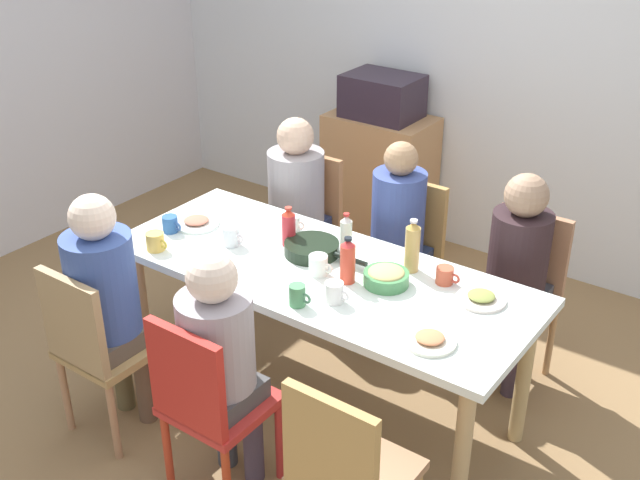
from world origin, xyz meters
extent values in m
plane|color=olive|center=(0.00, 0.00, 0.00)|extent=(6.38, 6.38, 0.00)
cube|color=silver|center=(0.00, 2.01, 1.30)|extent=(5.55, 0.12, 2.60)
cube|color=white|center=(0.00, 0.00, 0.75)|extent=(2.05, 0.82, 0.04)
cylinder|color=tan|center=(-0.92, -0.31, 0.36)|extent=(0.07, 0.07, 0.73)
cylinder|color=tan|center=(0.92, -0.31, 0.36)|extent=(0.07, 0.07, 0.73)
cylinder|color=tan|center=(-0.92, 0.31, 0.36)|extent=(0.07, 0.07, 0.73)
cylinder|color=tan|center=(0.92, 0.31, 0.36)|extent=(0.07, 0.07, 0.73)
cube|color=#B38249|center=(-0.68, 0.71, 0.44)|extent=(0.40, 0.40, 0.04)
cylinder|color=tan|center=(-0.51, 0.88, 0.21)|extent=(0.04, 0.04, 0.43)
cylinder|color=#AA8148|center=(-0.85, 0.88, 0.21)|extent=(0.04, 0.04, 0.43)
cylinder|color=#A38253|center=(-0.51, 0.54, 0.21)|extent=(0.04, 0.04, 0.43)
cylinder|color=#A48356|center=(-0.85, 0.54, 0.21)|extent=(0.04, 0.04, 0.43)
cube|color=#B0774B|center=(-0.68, 0.89, 0.68)|extent=(0.38, 0.04, 0.45)
cylinder|color=#233349|center=(-0.60, 0.61, 0.23)|extent=(0.09, 0.09, 0.45)
cylinder|color=#312951|center=(-0.76, 0.61, 0.23)|extent=(0.09, 0.09, 0.45)
cube|color=navy|center=(-0.68, 0.71, 0.50)|extent=(0.30, 0.30, 0.10)
cylinder|color=#A19A9F|center=(-0.68, 0.71, 0.76)|extent=(0.33, 0.33, 0.42)
sphere|color=beige|center=(-0.68, 0.71, 1.06)|extent=(0.21, 0.21, 0.21)
cube|color=#A9844F|center=(-0.68, -0.71, 0.44)|extent=(0.40, 0.40, 0.04)
cylinder|color=#AF7D58|center=(-0.85, -0.88, 0.21)|extent=(0.04, 0.04, 0.43)
cylinder|color=#A77755|center=(-0.51, -0.88, 0.21)|extent=(0.04, 0.04, 0.43)
cylinder|color=#B07B50|center=(-0.85, -0.54, 0.21)|extent=(0.04, 0.04, 0.43)
cylinder|color=#A97D57|center=(-0.51, -0.54, 0.21)|extent=(0.04, 0.04, 0.43)
cube|color=tan|center=(-0.68, -0.89, 0.68)|extent=(0.38, 0.04, 0.45)
cylinder|color=brown|center=(-0.76, -0.61, 0.23)|extent=(0.09, 0.09, 0.45)
cylinder|color=brown|center=(-0.60, -0.61, 0.23)|extent=(0.09, 0.09, 0.45)
cube|color=brown|center=(-0.68, -0.71, 0.50)|extent=(0.30, 0.30, 0.10)
cylinder|color=#39539B|center=(-0.68, -0.71, 0.79)|extent=(0.31, 0.31, 0.48)
sphere|color=#F7DAC1|center=(-0.68, -0.71, 1.12)|extent=(0.20, 0.20, 0.20)
cube|color=red|center=(0.00, -0.71, 0.44)|extent=(0.40, 0.40, 0.04)
cylinder|color=#B1351F|center=(-0.17, -0.88, 0.21)|extent=(0.04, 0.04, 0.43)
cylinder|color=#B2371D|center=(-0.17, -0.54, 0.21)|extent=(0.04, 0.04, 0.43)
cylinder|color=#B32A28|center=(0.17, -0.54, 0.21)|extent=(0.04, 0.04, 0.43)
cube|color=red|center=(0.00, -0.89, 0.68)|extent=(0.38, 0.04, 0.45)
cylinder|color=#383C45|center=(-0.08, -0.61, 0.23)|extent=(0.09, 0.09, 0.45)
cylinder|color=#403647|center=(0.08, -0.61, 0.23)|extent=(0.09, 0.09, 0.45)
cube|color=#434245|center=(0.00, -0.71, 0.50)|extent=(0.30, 0.30, 0.10)
cylinder|color=#A098A2|center=(0.00, -0.71, 0.76)|extent=(0.31, 0.31, 0.41)
sphere|color=beige|center=(0.00, -0.71, 1.05)|extent=(0.20, 0.20, 0.20)
cube|color=#A67856|center=(0.68, -0.71, 0.44)|extent=(0.40, 0.40, 0.04)
cylinder|color=#A58648|center=(0.51, -0.54, 0.21)|extent=(0.04, 0.04, 0.43)
cube|color=#B1874A|center=(0.68, -0.89, 0.68)|extent=(0.38, 0.04, 0.45)
cube|color=tan|center=(0.00, 0.71, 0.44)|extent=(0.40, 0.40, 0.04)
cylinder|color=#A97B50|center=(0.17, 0.88, 0.21)|extent=(0.04, 0.04, 0.43)
cylinder|color=#B37857|center=(-0.17, 0.88, 0.21)|extent=(0.04, 0.04, 0.43)
cylinder|color=tan|center=(0.17, 0.54, 0.21)|extent=(0.04, 0.04, 0.43)
cylinder|color=#AF8350|center=(-0.17, 0.54, 0.21)|extent=(0.04, 0.04, 0.43)
cube|color=#B68848|center=(0.00, 0.89, 0.68)|extent=(0.38, 0.04, 0.45)
cylinder|color=#363B55|center=(0.08, 0.61, 0.23)|extent=(0.09, 0.09, 0.45)
cylinder|color=#2A3445|center=(-0.08, 0.61, 0.23)|extent=(0.09, 0.09, 0.45)
cube|color=navy|center=(0.00, 0.71, 0.50)|extent=(0.30, 0.30, 0.10)
cylinder|color=#3C4E97|center=(0.00, 0.71, 0.78)|extent=(0.29, 0.29, 0.46)
sphere|color=tan|center=(0.00, 0.71, 1.09)|extent=(0.18, 0.18, 0.18)
cube|color=#AB7E59|center=(0.68, 0.71, 0.44)|extent=(0.40, 0.40, 0.04)
cylinder|color=tan|center=(0.85, 0.88, 0.21)|extent=(0.04, 0.04, 0.43)
cylinder|color=#AD7D55|center=(0.51, 0.88, 0.21)|extent=(0.04, 0.04, 0.43)
cylinder|color=#B4824D|center=(0.85, 0.54, 0.21)|extent=(0.04, 0.04, 0.43)
cylinder|color=#A88457|center=(0.51, 0.54, 0.21)|extent=(0.04, 0.04, 0.43)
cube|color=#AD7756|center=(0.68, 0.89, 0.68)|extent=(0.38, 0.04, 0.45)
cylinder|color=#463847|center=(0.76, 0.61, 0.23)|extent=(0.09, 0.09, 0.45)
cylinder|color=#37483A|center=(0.60, 0.61, 0.23)|extent=(0.09, 0.09, 0.45)
cube|color=#40414B|center=(0.68, 0.71, 0.50)|extent=(0.30, 0.30, 0.10)
cylinder|color=#2F1F23|center=(0.68, 0.71, 0.76)|extent=(0.29, 0.29, 0.41)
sphere|color=#A38065|center=(0.68, 0.71, 1.06)|extent=(0.21, 0.21, 0.21)
cylinder|color=white|center=(-0.79, 0.00, 0.77)|extent=(0.23, 0.23, 0.01)
ellipsoid|color=#CB755C|center=(-0.79, 0.00, 0.79)|extent=(0.13, 0.13, 0.02)
cylinder|color=silver|center=(0.73, 0.18, 0.77)|extent=(0.22, 0.22, 0.01)
ellipsoid|color=olive|center=(0.73, 0.18, 0.79)|extent=(0.12, 0.12, 0.02)
cylinder|color=white|center=(0.70, -0.23, 0.77)|extent=(0.21, 0.21, 0.01)
ellipsoid|color=#D68254|center=(0.70, -0.23, 0.79)|extent=(0.12, 0.12, 0.02)
cylinder|color=#44854D|center=(0.32, 0.06, 0.80)|extent=(0.21, 0.21, 0.06)
ellipsoid|color=tan|center=(0.32, 0.06, 0.83)|extent=(0.16, 0.16, 0.04)
cylinder|color=black|center=(-0.12, 0.09, 0.80)|extent=(0.27, 0.27, 0.06)
cylinder|color=black|center=(0.11, 0.09, 0.81)|extent=(0.18, 0.02, 0.02)
cylinder|color=#ECBD51|center=(-0.76, -0.31, 0.81)|extent=(0.09, 0.09, 0.09)
torus|color=yellow|center=(-0.70, -0.31, 0.81)|extent=(0.05, 0.01, 0.05)
cylinder|color=#29589D|center=(-0.84, -0.13, 0.81)|extent=(0.08, 0.08, 0.09)
torus|color=#335A9D|center=(-0.79, -0.13, 0.81)|extent=(0.05, 0.01, 0.05)
cylinder|color=white|center=(0.02, -0.05, 0.81)|extent=(0.09, 0.09, 0.09)
torus|color=white|center=(0.08, -0.05, 0.81)|extent=(0.05, 0.01, 0.05)
cylinder|color=white|center=(-0.49, -0.06, 0.82)|extent=(0.09, 0.09, 0.10)
torus|color=white|center=(-0.44, -0.06, 0.82)|extent=(0.05, 0.01, 0.05)
cylinder|color=#4C8D5A|center=(0.11, -0.31, 0.81)|extent=(0.07, 0.07, 0.10)
torus|color=#4E8361|center=(0.15, -0.31, 0.81)|extent=(0.05, 0.01, 0.05)
cylinder|color=white|center=(0.22, -0.20, 0.81)|extent=(0.08, 0.08, 0.09)
torus|color=white|center=(0.27, -0.20, 0.81)|extent=(0.05, 0.01, 0.05)
cylinder|color=white|center=(-0.35, 0.25, 0.81)|extent=(0.07, 0.07, 0.08)
torus|color=white|center=(-0.30, 0.25, 0.81)|extent=(0.05, 0.01, 0.05)
cylinder|color=#CB5439|center=(0.53, 0.22, 0.81)|extent=(0.08, 0.08, 0.08)
torus|color=#C84D3C|center=(0.58, 0.22, 0.81)|extent=(0.05, 0.01, 0.05)
cylinder|color=red|center=(-0.26, 0.10, 0.85)|extent=(0.07, 0.07, 0.16)
cone|color=red|center=(-0.26, 0.10, 0.94)|extent=(0.06, 0.06, 0.03)
cylinder|color=#CA3B2E|center=(-0.26, 0.10, 0.96)|extent=(0.03, 0.03, 0.01)
cylinder|color=tan|center=(0.35, 0.24, 0.88)|extent=(0.07, 0.07, 0.22)
cone|color=gold|center=(0.35, 0.24, 1.00)|extent=(0.06, 0.06, 0.03)
cylinder|color=white|center=(0.35, 0.24, 1.02)|extent=(0.03, 0.03, 0.01)
cylinder|color=silver|center=(0.05, 0.15, 0.87)|extent=(0.06, 0.06, 0.20)
cone|color=silver|center=(0.05, 0.15, 0.98)|extent=(0.05, 0.05, 0.03)
cylinder|color=red|center=(0.05, 0.15, 1.00)|extent=(0.03, 0.03, 0.01)
cylinder|color=red|center=(0.17, -0.02, 0.86)|extent=(0.07, 0.07, 0.18)
cone|color=red|center=(0.17, -0.02, 0.96)|extent=(0.06, 0.06, 0.03)
cylinder|color=black|center=(0.17, -0.02, 0.98)|extent=(0.03, 0.03, 0.01)
cube|color=tan|center=(-0.73, 1.71, 0.45)|extent=(0.70, 0.44, 0.90)
cube|color=#2C202E|center=(-0.73, 1.71, 1.04)|extent=(0.48, 0.36, 0.28)
camera|label=1|loc=(1.85, -2.57, 2.56)|focal=43.96mm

